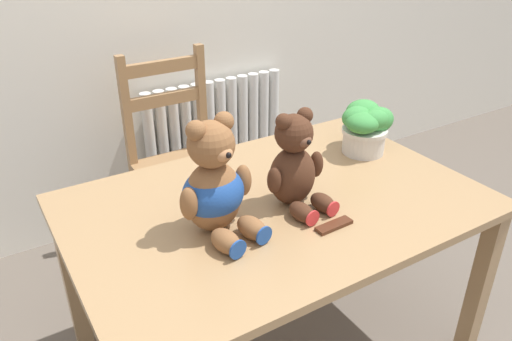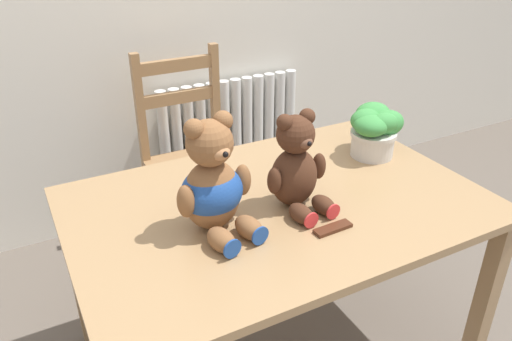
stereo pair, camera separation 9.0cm
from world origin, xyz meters
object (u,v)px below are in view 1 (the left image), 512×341
at_px(teddy_bear_left, 215,187).
at_px(chocolate_bar, 334,225).
at_px(potted_plant, 366,125).
at_px(teddy_bear_right, 295,166).
at_px(wooden_chair_behind, 180,160).

height_order(teddy_bear_left, chocolate_bar, teddy_bear_left).
relative_size(teddy_bear_left, chocolate_bar, 2.92).
height_order(potted_plant, chocolate_bar, potted_plant).
bearing_deg(teddy_bear_right, chocolate_bar, 92.06).
bearing_deg(chocolate_bar, teddy_bear_right, 97.83).
xyz_separation_m(teddy_bear_left, teddy_bear_right, (0.29, -0.00, -0.01)).
height_order(teddy_bear_left, teddy_bear_right, teddy_bear_left).
bearing_deg(chocolate_bar, teddy_bear_left, 149.60).
xyz_separation_m(wooden_chair_behind, teddy_bear_right, (0.03, -0.91, 0.36)).
height_order(wooden_chair_behind, chocolate_bar, wooden_chair_behind).
bearing_deg(potted_plant, chocolate_bar, -141.09).
bearing_deg(potted_plant, teddy_bear_right, -159.06).
distance_m(teddy_bear_left, potted_plant, 0.79).
bearing_deg(potted_plant, wooden_chair_behind, 124.60).
bearing_deg(wooden_chair_behind, teddy_bear_left, 74.04).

